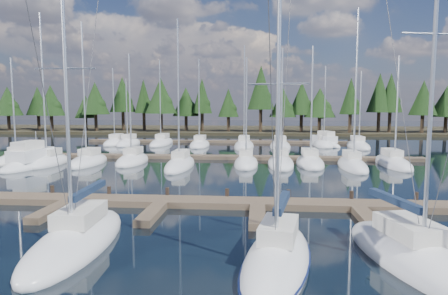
# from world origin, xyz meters

# --- Properties ---
(ground) EXTENTS (260.00, 260.00, 0.00)m
(ground) POSITION_xyz_m (0.00, 30.00, 0.00)
(ground) COLOR black
(ground) RESTS_ON ground
(far_shore) EXTENTS (220.00, 30.00, 0.60)m
(far_shore) POSITION_xyz_m (0.00, 90.00, 0.30)
(far_shore) COLOR black
(far_shore) RESTS_ON ground
(main_dock) EXTENTS (44.00, 6.13, 0.90)m
(main_dock) POSITION_xyz_m (0.00, 17.36, 0.20)
(main_dock) COLOR brown
(main_dock) RESTS_ON ground
(back_docks) EXTENTS (50.00, 21.80, 0.40)m
(back_docks) POSITION_xyz_m (0.00, 49.58, 0.20)
(back_docks) COLOR brown
(back_docks) RESTS_ON ground
(front_sailboat_3) EXTENTS (3.28, 9.43, 14.34)m
(front_sailboat_3) POSITION_xyz_m (-2.12, 10.19, 0.29)
(front_sailboat_3) COLOR silver
(front_sailboat_3) RESTS_ON ground
(front_sailboat_4) EXTENTS (4.01, 8.83, 12.98)m
(front_sailboat_4) POSITION_xyz_m (6.81, 8.75, 0.28)
(front_sailboat_4) COLOR silver
(front_sailboat_4) RESTS_ON ground
(front_sailboat_5) EXTENTS (5.08, 9.57, 16.30)m
(front_sailboat_5) POSITION_xyz_m (12.33, 9.41, 0.30)
(front_sailboat_5) COLOR silver
(front_sailboat_5) RESTS_ON ground
(back_sailboat_rows) EXTENTS (44.72, 33.38, 16.58)m
(back_sailboat_rows) POSITION_xyz_m (0.68, 44.75, 0.26)
(back_sailboat_rows) COLOR silver
(back_sailboat_rows) RESTS_ON ground
(motor_yacht_left) EXTENTS (3.70, 9.11, 4.45)m
(motor_yacht_left) POSITION_xyz_m (-17.29, 32.15, 0.49)
(motor_yacht_left) COLOR silver
(motor_yacht_left) RESTS_ON ground
(motor_yacht_right) EXTENTS (5.42, 8.09, 3.84)m
(motor_yacht_right) POSITION_xyz_m (16.31, 56.31, 0.43)
(motor_yacht_right) COLOR silver
(motor_yacht_right) RESTS_ON ground
(tree_line) EXTENTS (183.44, 11.72, 14.12)m
(tree_line) POSITION_xyz_m (0.51, 80.12, 7.49)
(tree_line) COLOR black
(tree_line) RESTS_ON far_shore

